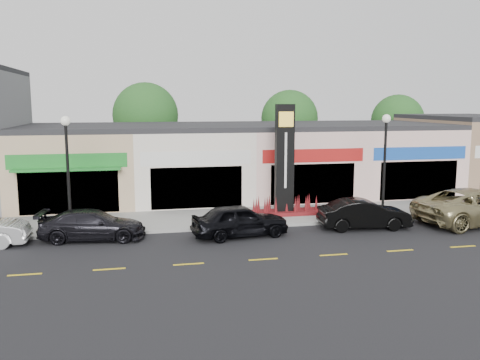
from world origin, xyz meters
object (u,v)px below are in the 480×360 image
at_px(lamp_east_near, 385,155).
at_px(car_dark_sedan, 92,225).
at_px(car_black_conv, 364,214).
at_px(car_gold_suv, 477,206).
at_px(car_black_sedan, 240,220).
at_px(lamp_west_near, 68,162).
at_px(pylon_sign, 284,176).

height_order(lamp_east_near, car_dark_sedan, lamp_east_near).
relative_size(car_black_conv, car_gold_suv, 0.68).
xyz_separation_m(car_dark_sedan, car_black_conv, (13.08, -0.61, 0.05)).
distance_m(car_dark_sedan, car_gold_suv, 19.27).
height_order(car_black_sedan, car_black_conv, car_black_sedan).
bearing_deg(car_dark_sedan, car_black_sedan, -90.75).
distance_m(lamp_west_near, car_black_sedan, 8.46).
bearing_deg(car_dark_sedan, lamp_west_near, 52.56).
bearing_deg(car_black_sedan, car_dark_sedan, 74.76).
bearing_deg(pylon_sign, lamp_west_near, -171.23).
bearing_deg(car_black_sedan, lamp_west_near, 68.41).
height_order(pylon_sign, car_black_conv, pylon_sign).
bearing_deg(car_gold_suv, car_black_conv, 80.58).
bearing_deg(lamp_west_near, pylon_sign, 8.77).
xyz_separation_m(car_dark_sedan, car_gold_suv, (19.25, -0.86, 0.23)).
xyz_separation_m(pylon_sign, car_gold_suv, (9.33, -3.58, -1.35)).
xyz_separation_m(lamp_east_near, car_black_sedan, (-8.20, -1.85, -2.70)).
relative_size(pylon_sign, car_gold_suv, 0.90).
xyz_separation_m(lamp_west_near, car_black_sedan, (7.80, -1.85, -2.70)).
distance_m(lamp_west_near, car_gold_suv, 20.57).
xyz_separation_m(car_black_conv, car_gold_suv, (6.17, -0.25, 0.18)).
height_order(lamp_west_near, car_black_sedan, lamp_west_near).
bearing_deg(lamp_west_near, car_black_conv, -6.57).
height_order(car_black_sedan, car_gold_suv, car_gold_suv).
height_order(car_dark_sedan, car_black_conv, car_black_conv).
height_order(pylon_sign, car_gold_suv, pylon_sign).
xyz_separation_m(pylon_sign, car_black_sedan, (-3.20, -3.54, -1.50)).
height_order(pylon_sign, car_black_sedan, pylon_sign).
bearing_deg(car_black_sedan, car_gold_suv, -98.44).
relative_size(pylon_sign, car_black_sedan, 1.32).
bearing_deg(car_dark_sedan, lamp_east_near, -79.86).
bearing_deg(lamp_east_near, car_black_sedan, -167.31).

